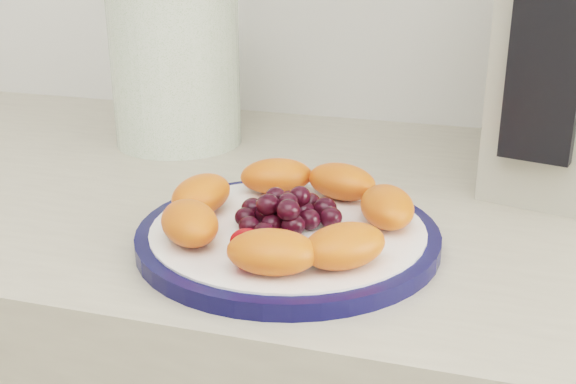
% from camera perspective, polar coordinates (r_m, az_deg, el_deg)
% --- Properties ---
extents(plate_rim, '(0.27, 0.27, 0.01)m').
position_cam_1_polar(plate_rim, '(0.64, 0.00, -3.55)').
color(plate_rim, '#0C0E38').
rests_on(plate_rim, counter).
extents(plate_face, '(0.24, 0.24, 0.02)m').
position_cam_1_polar(plate_face, '(0.64, 0.00, -3.47)').
color(plate_face, white).
rests_on(plate_face, counter).
extents(canister, '(0.21, 0.21, 0.19)m').
position_cam_1_polar(canister, '(0.93, -8.85, 9.62)').
color(canister, '#306510').
rests_on(canister, counter).
extents(appliance_panel, '(0.07, 0.04, 0.29)m').
position_cam_1_polar(appliance_panel, '(0.71, 20.25, 13.65)').
color(appliance_panel, black).
rests_on(appliance_panel, appliance_body).
extents(fruit_plate, '(0.23, 0.23, 0.03)m').
position_cam_1_polar(fruit_plate, '(0.63, -0.15, -1.50)').
color(fruit_plate, '#E0451B').
rests_on(fruit_plate, plate_face).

